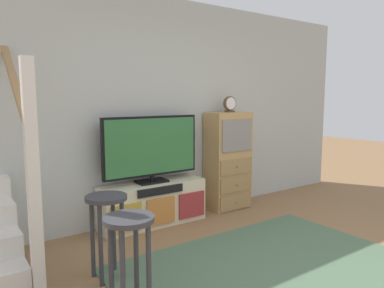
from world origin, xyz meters
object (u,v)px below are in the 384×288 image
at_px(side_cabinet, 228,161).
at_px(bar_stool_far, 107,217).
at_px(desk_clock, 230,104).
at_px(bar_stool_near, 129,244).
at_px(television, 151,148).
at_px(media_console, 153,204).

relative_size(side_cabinet, bar_stool_far, 1.84).
distance_m(side_cabinet, desk_clock, 0.76).
xyz_separation_m(desk_clock, bar_stool_near, (-2.19, -1.54, -0.87)).
bearing_deg(television, desk_clock, -1.41).
bearing_deg(media_console, bar_stool_far, -135.47).
distance_m(media_console, bar_stool_far, 1.33).
height_order(side_cabinet, bar_stool_far, side_cabinet).
distance_m(media_console, desk_clock, 1.64).
bearing_deg(side_cabinet, bar_stool_far, -156.13).
xyz_separation_m(media_console, side_cabinet, (1.16, 0.01, 0.40)).
distance_m(television, bar_stool_near, 1.91).
distance_m(desk_clock, bar_stool_near, 2.81).
relative_size(television, desk_clock, 5.73).
distance_m(television, desk_clock, 1.26).
bearing_deg(bar_stool_far, media_console, 44.53).
height_order(side_cabinet, bar_stool_near, side_cabinet).
height_order(media_console, bar_stool_near, bar_stool_near).
bearing_deg(television, side_cabinet, -0.67).
distance_m(media_console, bar_stool_near, 1.88).
xyz_separation_m(television, bar_stool_near, (-1.02, -1.57, -0.39)).
bearing_deg(media_console, bar_stool_near, -123.47).
height_order(television, bar_stool_far, television).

